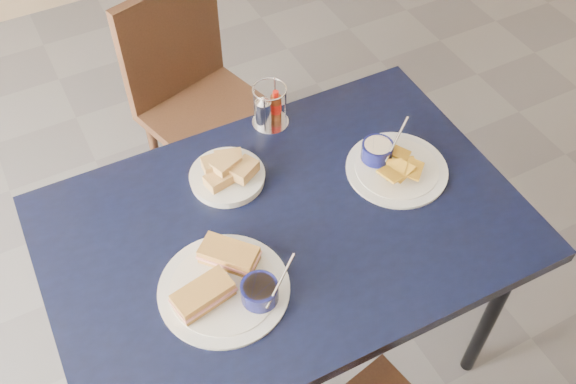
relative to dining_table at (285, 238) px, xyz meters
name	(u,v)px	position (x,y,z in m)	size (l,w,h in m)	color
ground	(305,357)	(0.05, -0.04, -0.69)	(6.00, 6.00, 0.00)	#58575D
dining_table	(285,238)	(0.00, 0.00, 0.00)	(1.25, 0.84, 0.75)	black
chair_far	(198,86)	(0.09, 0.89, -0.18)	(0.51, 0.51, 0.89)	#311B10
sandwich_plate	(227,283)	(-0.21, -0.11, 0.09)	(0.32, 0.32, 0.12)	white
plantain_plate	(391,163)	(0.35, 0.04, 0.08)	(0.28, 0.28, 0.12)	white
bread_basket	(227,173)	(-0.07, 0.21, 0.09)	(0.20, 0.20, 0.08)	white
condiment_caddy	(268,109)	(0.13, 0.36, 0.12)	(0.11, 0.11, 0.14)	silver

